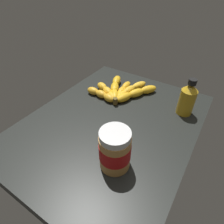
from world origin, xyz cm
name	(u,v)px	position (x,y,z in cm)	size (l,w,h in cm)	color
ground_plane	(112,126)	(0.00, 0.00, -2.50)	(77.05, 59.97, 4.99)	black
banana_bunch	(120,91)	(17.69, 7.07, 1.73)	(23.48, 27.57, 3.74)	gold
peanut_butter_jar	(115,150)	(-16.06, -11.32, 6.48)	(9.19, 9.19, 13.32)	#BF8442
honey_bottle	(187,99)	(20.13, -21.58, 6.84)	(6.10, 6.10, 15.17)	gold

